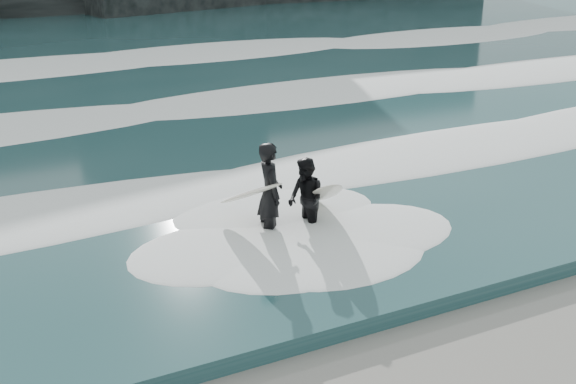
# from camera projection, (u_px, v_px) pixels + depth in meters

# --- Properties ---
(sea) EXTENTS (90.00, 52.00, 0.30)m
(sea) POSITION_uv_depth(u_px,v_px,m) (74.00, 53.00, 32.88)
(sea) COLOR #22484A
(sea) RESTS_ON ground
(foam_near) EXTENTS (60.00, 3.20, 0.20)m
(foam_near) POSITION_uv_depth(u_px,v_px,m) (253.00, 181.00, 16.11)
(foam_near) COLOR white
(foam_near) RESTS_ON sea
(foam_mid) EXTENTS (60.00, 4.00, 0.24)m
(foam_mid) POSITION_uv_depth(u_px,v_px,m) (159.00, 111.00, 21.94)
(foam_mid) COLOR white
(foam_mid) RESTS_ON sea
(foam_far) EXTENTS (60.00, 4.80, 0.30)m
(foam_far) POSITION_uv_depth(u_px,v_px,m) (93.00, 61.00, 29.44)
(foam_far) COLOR white
(foam_far) RESTS_ON sea
(surfer_left) EXTENTS (1.20, 1.84, 2.00)m
(surfer_left) POSITION_uv_depth(u_px,v_px,m) (268.00, 193.00, 13.75)
(surfer_left) COLOR black
(surfer_left) RESTS_ON ground
(surfer_right) EXTENTS (1.32, 2.04, 1.65)m
(surfer_right) POSITION_uv_depth(u_px,v_px,m) (309.00, 199.00, 13.95)
(surfer_right) COLOR black
(surfer_right) RESTS_ON ground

